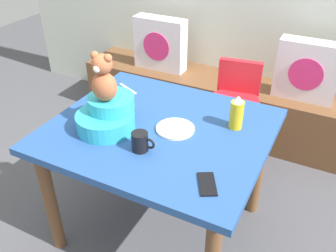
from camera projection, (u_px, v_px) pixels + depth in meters
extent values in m
plane|color=#4C4C51|center=(161.00, 225.00, 2.32)|extent=(8.00, 8.00, 0.00)
cube|color=brown|center=(229.00, 106.00, 3.12)|extent=(2.60, 0.44, 0.46)
cube|color=silver|center=(160.00, 44.00, 3.10)|extent=(0.44, 0.14, 0.44)
cylinder|color=#E02D72|center=(156.00, 47.00, 3.05)|extent=(0.24, 0.01, 0.24)
cube|color=silver|center=(307.00, 71.00, 2.65)|extent=(0.44, 0.14, 0.44)
cylinder|color=#E02D72|center=(306.00, 75.00, 2.59)|extent=(0.24, 0.01, 0.24)
cube|color=#264C8C|center=(159.00, 130.00, 1.93)|extent=(1.12, 0.98, 0.04)
cylinder|color=brown|center=(50.00, 201.00, 2.01)|extent=(0.07, 0.07, 0.70)
cylinder|color=brown|center=(128.00, 129.00, 2.60)|extent=(0.07, 0.07, 0.70)
cylinder|color=brown|center=(258.00, 168.00, 2.25)|extent=(0.07, 0.07, 0.70)
cylinder|color=red|center=(234.00, 106.00, 2.57)|extent=(0.34, 0.34, 0.10)
cube|color=red|center=(240.00, 77.00, 2.59)|extent=(0.30, 0.09, 0.24)
cube|color=white|center=(230.00, 110.00, 2.39)|extent=(0.33, 0.24, 0.02)
cylinder|color=silver|center=(206.00, 143.00, 2.67)|extent=(0.03, 0.03, 0.46)
cylinder|color=silver|center=(243.00, 154.00, 2.56)|extent=(0.03, 0.03, 0.46)
cylinder|color=silver|center=(219.00, 125.00, 2.88)|extent=(0.03, 0.03, 0.46)
cylinder|color=silver|center=(254.00, 134.00, 2.77)|extent=(0.03, 0.03, 0.46)
cylinder|color=#2CABC1|center=(106.00, 121.00, 1.88)|extent=(0.30, 0.30, 0.09)
cylinder|color=#2CABC1|center=(111.00, 103.00, 1.88)|extent=(0.24, 0.24, 0.07)
ellipsoid|color=#B45E39|center=(104.00, 87.00, 1.79)|extent=(0.13, 0.11, 0.15)
sphere|color=#B45E39|center=(102.00, 64.00, 1.73)|extent=(0.10, 0.10, 0.10)
sphere|color=beige|center=(97.00, 69.00, 1.70)|extent=(0.04, 0.04, 0.04)
sphere|color=#B45E39|center=(95.00, 55.00, 1.72)|extent=(0.04, 0.04, 0.04)
sphere|color=#B45E39|center=(108.00, 58.00, 1.69)|extent=(0.04, 0.04, 0.04)
cylinder|color=gold|center=(236.00, 115.00, 1.88)|extent=(0.07, 0.07, 0.15)
cone|color=white|center=(238.00, 99.00, 1.83)|extent=(0.06, 0.06, 0.03)
cylinder|color=black|center=(140.00, 142.00, 1.73)|extent=(0.08, 0.08, 0.09)
torus|color=black|center=(150.00, 144.00, 1.70)|extent=(0.06, 0.01, 0.06)
cylinder|color=white|center=(175.00, 129.00, 1.89)|extent=(0.20, 0.20, 0.01)
cube|color=black|center=(207.00, 184.00, 1.54)|extent=(0.13, 0.16, 0.01)
cube|color=silver|center=(128.00, 89.00, 2.28)|extent=(0.16, 0.08, 0.01)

